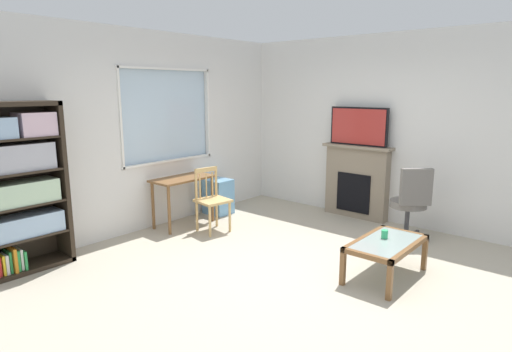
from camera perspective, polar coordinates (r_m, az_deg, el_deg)
ground at (r=4.95m, az=4.31°, el=-12.33°), size 5.84×5.96×0.02m
wall_back_with_window at (r=6.32m, az=-14.24°, el=5.49°), size 4.84×0.15×2.79m
wall_right at (r=6.72m, az=17.20°, el=5.93°), size 0.12×5.16×2.79m
bookshelf at (r=5.30m, az=-28.95°, el=-0.86°), size 0.90×0.38×1.86m
desk_under_window at (r=6.36m, az=-9.69°, el=-1.26°), size 0.92×0.47×0.72m
wooden_chair at (r=6.07m, az=-5.94°, el=-3.09°), size 0.48×0.46×0.90m
plastic_drawer_unit at (r=6.96m, az=-5.05°, el=-2.72°), size 0.35×0.40×0.56m
fireplace at (r=6.87m, az=13.24°, el=-0.68°), size 0.26×1.11×1.14m
tv at (r=6.73m, az=13.50°, el=6.44°), size 0.06×0.93×0.58m
office_chair at (r=6.00m, az=19.93°, el=-3.01°), size 0.63×0.59×1.00m
coffee_table at (r=4.81m, az=16.95°, el=-8.96°), size 0.99×0.55×0.41m
sippy_cup at (r=4.86m, az=16.75°, el=-7.43°), size 0.07×0.07×0.09m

